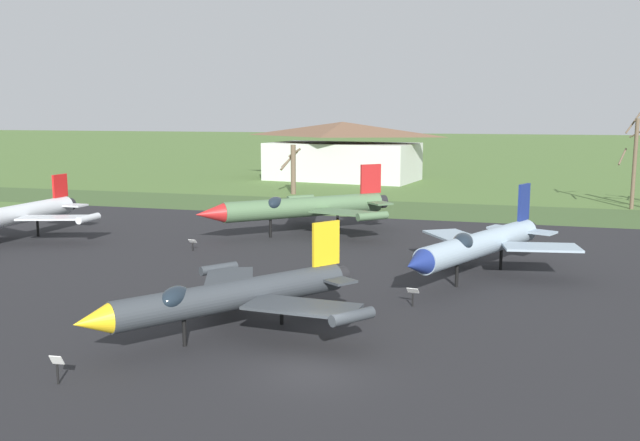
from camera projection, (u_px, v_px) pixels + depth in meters
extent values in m
plane|color=#4C6B33|center=(313.00, 370.00, 25.20)|extent=(600.00, 600.00, 0.00)
cube|color=black|center=(384.00, 282.00, 38.31)|extent=(82.27, 46.07, 0.05)
cube|color=#3C552C|center=(441.00, 211.00, 65.85)|extent=(142.27, 12.00, 0.06)
cylinder|color=#33383D|center=(235.00, 295.00, 28.85)|extent=(7.39, 9.46, 1.25)
cone|color=yellow|center=(91.00, 322.00, 25.17)|extent=(1.74, 1.78, 1.15)
cylinder|color=black|center=(339.00, 276.00, 32.26)|extent=(1.11, 1.07, 0.87)
ellipsoid|color=#19232D|center=(175.00, 298.00, 27.15)|extent=(0.95, 1.79, 0.90)
cube|color=#33383D|center=(229.00, 279.00, 31.97)|extent=(3.69, 5.01, 0.12)
cube|color=#33383D|center=(302.00, 307.00, 27.45)|extent=(4.67, 2.49, 0.12)
cylinder|color=#33383D|center=(219.00, 269.00, 34.17)|extent=(1.55, 1.89, 0.47)
cylinder|color=#33383D|center=(352.00, 317.00, 26.11)|extent=(1.55, 1.89, 0.47)
cube|color=yellow|center=(326.00, 243.00, 31.54)|extent=(1.00, 1.29, 2.04)
cube|color=#33383D|center=(312.00, 273.00, 32.50)|extent=(1.85, 1.79, 0.12)
cube|color=#33383D|center=(338.00, 280.00, 30.98)|extent=(1.85, 1.79, 0.12)
cylinder|color=black|center=(184.00, 333.00, 27.60)|extent=(0.17, 0.17, 1.16)
cylinder|color=black|center=(282.00, 313.00, 30.47)|extent=(0.17, 0.17, 1.16)
cylinder|color=black|center=(58.00, 375.00, 23.76)|extent=(0.08, 0.08, 0.76)
cube|color=white|center=(57.00, 360.00, 23.67)|extent=(0.48, 0.28, 0.37)
cylinder|color=#8EA3B2|center=(481.00, 244.00, 38.89)|extent=(6.26, 11.69, 1.41)
cone|color=navy|center=(416.00, 264.00, 33.73)|extent=(1.80, 1.90, 1.29)
cylinder|color=black|center=(528.00, 230.00, 43.69)|extent=(1.21, 1.11, 0.98)
ellipsoid|color=#19232D|center=(463.00, 243.00, 37.23)|extent=(1.13, 2.13, 1.06)
cube|color=#8EA3B2|center=(454.00, 236.00, 42.09)|extent=(4.19, 4.76, 0.13)
cube|color=#8EA3B2|center=(541.00, 247.00, 38.54)|extent=(4.48, 2.98, 0.13)
cube|color=navy|center=(524.00, 202.00, 42.82)|extent=(0.72, 1.33, 2.30)
cube|color=#8EA3B2|center=(504.00, 228.00, 43.72)|extent=(2.18, 1.93, 0.13)
cube|color=#8EA3B2|center=(540.00, 232.00, 42.21)|extent=(2.18, 1.93, 0.13)
cylinder|color=black|center=(457.00, 276.00, 37.08)|extent=(0.19, 0.19, 1.31)
cylinder|color=black|center=(501.00, 260.00, 41.12)|extent=(0.19, 0.19, 1.31)
cylinder|color=black|center=(413.00, 301.00, 33.36)|extent=(0.08, 0.08, 0.68)
cube|color=white|center=(413.00, 291.00, 33.28)|extent=(0.59, 0.36, 0.30)
cylinder|color=silver|center=(11.00, 216.00, 49.54)|extent=(1.63, 12.30, 1.42)
cylinder|color=black|center=(68.00, 205.00, 55.60)|extent=(1.01, 0.80, 0.99)
cube|color=silver|center=(55.00, 218.00, 49.28)|extent=(5.39, 3.51, 0.13)
cylinder|color=silver|center=(88.00, 218.00, 48.97)|extent=(0.57, 2.28, 0.53)
cube|color=red|center=(60.00, 186.00, 54.54)|extent=(0.20, 1.65, 1.82)
cube|color=silver|center=(48.00, 204.00, 55.05)|extent=(1.90, 1.36, 0.13)
cube|color=silver|center=(73.00, 205.00, 54.33)|extent=(1.90, 1.36, 0.13)
cylinder|color=black|center=(38.00, 228.00, 52.30)|extent=(0.19, 0.19, 1.32)
cylinder|color=#4C6B47|center=(305.00, 207.00, 52.92)|extent=(10.58, 10.31, 1.53)
cone|color=#B21E1E|center=(210.00, 214.00, 49.36)|extent=(2.51, 2.49, 1.41)
cylinder|color=black|center=(380.00, 202.00, 56.12)|extent=(1.35, 1.35, 1.07)
ellipsoid|color=#19232D|center=(275.00, 204.00, 51.69)|extent=(1.10, 2.08, 1.04)
cube|color=#4C6B47|center=(306.00, 202.00, 56.61)|extent=(3.46, 5.46, 0.14)
cube|color=#4C6B47|center=(346.00, 212.00, 50.87)|extent=(5.50, 3.60, 0.14)
cylinder|color=#4C6B47|center=(301.00, 198.00, 59.17)|extent=(2.15, 2.11, 0.57)
cylinder|color=#4C6B47|center=(372.00, 216.00, 49.01)|extent=(2.15, 2.11, 0.57)
cube|color=#B21E1E|center=(371.00, 179.00, 55.38)|extent=(1.46, 1.42, 2.34)
cube|color=#4C6B47|center=(361.00, 199.00, 56.81)|extent=(2.47, 2.49, 0.14)
cube|color=#4C6B47|center=(379.00, 203.00, 54.46)|extent=(2.47, 2.49, 0.14)
cylinder|color=black|center=(271.00, 229.00, 51.80)|extent=(0.20, 0.20, 1.43)
cylinder|color=black|center=(338.00, 223.00, 54.49)|extent=(0.20, 0.20, 1.43)
cylinder|color=black|center=(193.00, 247.00, 46.81)|extent=(0.08, 0.08, 0.60)
cube|color=white|center=(193.00, 241.00, 46.74)|extent=(0.60, 0.32, 0.25)
cylinder|color=brown|center=(293.00, 170.00, 79.66)|extent=(0.59, 0.59, 5.76)
cylinder|color=brown|center=(295.00, 153.00, 80.02)|extent=(1.53, 0.36, 1.14)
cylinder|color=brown|center=(290.00, 159.00, 80.36)|extent=(1.77, 1.64, 2.01)
cylinder|color=brown|center=(287.00, 162.00, 80.20)|extent=(1.18, 2.08, 1.79)
cylinder|color=brown|center=(634.00, 164.00, 67.06)|extent=(0.38, 0.38, 8.88)
cylinder|color=brown|center=(622.00, 157.00, 67.66)|extent=(1.06, 2.33, 1.60)
cylinder|color=brown|center=(633.00, 123.00, 67.13)|extent=(1.51, 0.75, 2.14)
cube|color=beige|center=(342.00, 161.00, 96.76)|extent=(21.62, 13.24, 5.23)
pyramid|color=brown|center=(343.00, 129.00, 96.05)|extent=(22.70, 13.90, 1.97)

